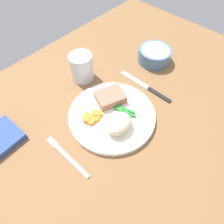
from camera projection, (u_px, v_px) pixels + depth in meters
The scene contains 11 objects.
dining_table at pixel (124, 115), 62.67cm from camera, with size 120.00×90.00×2.00cm.
dinner_plate at pixel (112, 115), 60.27cm from camera, with size 25.88×25.88×1.60cm, color white.
meat_portion at pixel (110, 97), 61.65cm from camera, with size 8.46×6.68×2.69cm, color #A86B56.
mashed_potatoes at pixel (119, 124), 55.00cm from camera, with size 7.95×6.22×4.39cm, color beige.
carrot_slices at pixel (92, 117), 58.30cm from camera, with size 6.11×4.42×1.29cm.
green_beans at pixel (123, 110), 60.01cm from camera, with size 4.11×8.86×0.89cm.
fork at pixel (68, 157), 53.07cm from camera, with size 1.44×16.60×0.40cm.
knife at pixel (146, 87), 67.93cm from camera, with size 1.70×20.50×0.64cm.
water_glass at pixel (82, 69), 67.71cm from camera, with size 7.68×7.68×9.30cm.
salad_bowl at pixel (155, 54), 73.91cm from camera, with size 11.90×11.90×4.99cm.
napkin at pixel (1, 138), 55.66cm from camera, with size 10.22×10.32×1.93cm, color #334C8C.
Camera 1 is at (-29.08, -21.61, 52.27)cm, focal length 32.15 mm.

